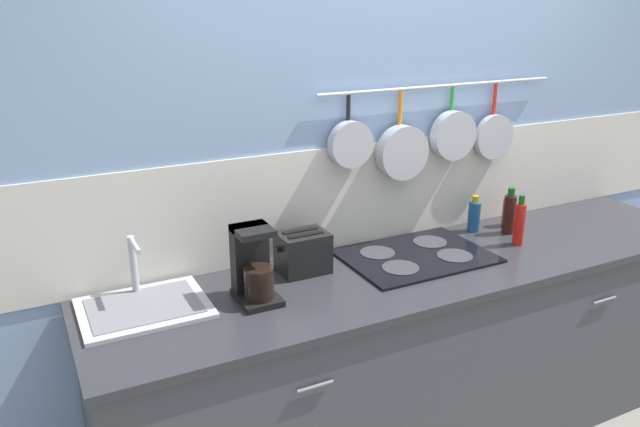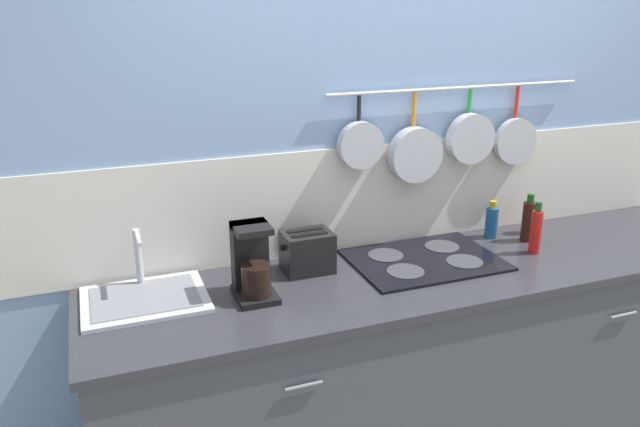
{
  "view_description": "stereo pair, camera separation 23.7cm",
  "coord_description": "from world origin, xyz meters",
  "px_view_note": "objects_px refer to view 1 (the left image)",
  "views": [
    {
      "loc": [
        -1.55,
        -2.0,
        2.02
      ],
      "look_at": [
        -0.54,
        0.0,
        1.24
      ],
      "focal_mm": 35.0,
      "sensor_mm": 36.0,
      "label": 1
    },
    {
      "loc": [
        -1.34,
        -2.1,
        2.02
      ],
      "look_at": [
        -0.54,
        0.0,
        1.24
      ],
      "focal_mm": 35.0,
      "sensor_mm": 36.0,
      "label": 2
    }
  ],
  "objects_px": {
    "coffee_maker": "(254,269)",
    "bottle_dish_soap": "(519,223)",
    "bottle_vinegar": "(474,216)",
    "toaster": "(303,252)",
    "bottle_sesame_oil": "(509,213)",
    "bottle_hot_sauce": "(508,212)"
  },
  "relations": [
    {
      "from": "bottle_hot_sauce",
      "to": "bottle_dish_soap",
      "type": "bearing_deg",
      "value": -122.33
    },
    {
      "from": "coffee_maker",
      "to": "toaster",
      "type": "relative_size",
      "value": 1.31
    },
    {
      "from": "coffee_maker",
      "to": "toaster",
      "type": "bearing_deg",
      "value": 26.78
    },
    {
      "from": "bottle_dish_soap",
      "to": "bottle_hot_sauce",
      "type": "height_order",
      "value": "bottle_dish_soap"
    },
    {
      "from": "coffee_maker",
      "to": "bottle_sesame_oil",
      "type": "xyz_separation_m",
      "value": [
        1.36,
        0.09,
        -0.02
      ]
    },
    {
      "from": "coffee_maker",
      "to": "bottle_dish_soap",
      "type": "height_order",
      "value": "coffee_maker"
    },
    {
      "from": "coffee_maker",
      "to": "bottle_dish_soap",
      "type": "xyz_separation_m",
      "value": [
        1.3,
        -0.04,
        -0.02
      ]
    },
    {
      "from": "bottle_hot_sauce",
      "to": "coffee_maker",
      "type": "bearing_deg",
      "value": -173.09
    },
    {
      "from": "bottle_vinegar",
      "to": "bottle_dish_soap",
      "type": "relative_size",
      "value": 0.75
    },
    {
      "from": "toaster",
      "to": "bottle_sesame_oil",
      "type": "height_order",
      "value": "bottle_sesame_oil"
    },
    {
      "from": "bottle_dish_soap",
      "to": "bottle_sesame_oil",
      "type": "height_order",
      "value": "bottle_dish_soap"
    },
    {
      "from": "toaster",
      "to": "bottle_sesame_oil",
      "type": "xyz_separation_m",
      "value": [
        1.09,
        -0.04,
        0.01
      ]
    },
    {
      "from": "coffee_maker",
      "to": "bottle_vinegar",
      "type": "distance_m",
      "value": 1.25
    },
    {
      "from": "toaster",
      "to": "bottle_dish_soap",
      "type": "bearing_deg",
      "value": -9.95
    },
    {
      "from": "bottle_sesame_oil",
      "to": "bottle_hot_sauce",
      "type": "xyz_separation_m",
      "value": [
        0.07,
        0.08,
        -0.03
      ]
    },
    {
      "from": "coffee_maker",
      "to": "bottle_sesame_oil",
      "type": "bearing_deg",
      "value": 3.96
    },
    {
      "from": "bottle_dish_soap",
      "to": "bottle_vinegar",
      "type": "bearing_deg",
      "value": 105.81
    },
    {
      "from": "toaster",
      "to": "bottle_hot_sauce",
      "type": "bearing_deg",
      "value": 1.81
    },
    {
      "from": "toaster",
      "to": "bottle_vinegar",
      "type": "xyz_separation_m",
      "value": [
        0.96,
        0.06,
        -0.01
      ]
    },
    {
      "from": "toaster",
      "to": "bottle_vinegar",
      "type": "height_order",
      "value": "bottle_vinegar"
    },
    {
      "from": "coffee_maker",
      "to": "bottle_vinegar",
      "type": "height_order",
      "value": "coffee_maker"
    },
    {
      "from": "bottle_sesame_oil",
      "to": "bottle_hot_sauce",
      "type": "relative_size",
      "value": 1.36
    }
  ]
}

